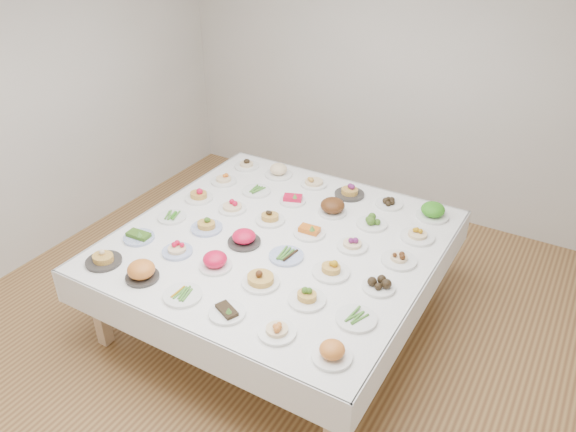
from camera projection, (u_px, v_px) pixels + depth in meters
The scene contains 38 objects.
room_envelope at pixel (264, 117), 3.67m from camera, with size 5.02×5.02×2.81m.
display_table at pixel (278, 245), 4.43m from camera, with size 2.38×2.38×0.75m.
dish_0 at pixel (103, 256), 4.09m from camera, with size 0.26×0.26×0.14m.
dish_1 at pixel (141, 270), 3.92m from camera, with size 0.26×0.26×0.15m.
dish_2 at pixel (183, 294), 3.77m from camera, with size 0.26×0.26×0.05m.
dish_3 at pixel (227, 309), 3.61m from camera, with size 0.24×0.24×0.10m.
dish_4 at pixel (277, 327), 3.44m from camera, with size 0.24×0.24×0.12m.
dish_5 at pixel (332, 350), 3.26m from camera, with size 0.24×0.24×0.14m.
dish_6 at pixel (138, 234), 4.36m from camera, with size 0.24×0.24×0.11m.
dish_7 at pixel (177, 247), 4.20m from camera, with size 0.23×0.23×0.12m.
dish_8 at pixel (215, 260), 4.04m from camera, with size 0.24×0.24×0.13m.
dish_9 at pixel (260, 274), 3.86m from camera, with size 0.26×0.26×0.17m.
dish_10 at pixel (307, 295), 3.71m from camera, with size 0.25×0.25×0.13m.
dish_11 at pixel (356, 317), 3.57m from camera, with size 0.26×0.26×0.06m.
dish_12 at pixel (172, 216), 4.65m from camera, with size 0.23×0.23×0.05m.
dish_13 at pixel (206, 224), 4.48m from camera, with size 0.25×0.25×0.13m.
dish_14 at pixel (244, 236), 4.30m from camera, with size 0.25×0.25×0.15m.
dish_15 at pixel (286, 255), 4.16m from camera, with size 0.26×0.26×0.06m.
dish_16 at pixel (331, 266), 3.97m from camera, with size 0.27×0.27×0.14m.
dish_17 at pixel (379, 283), 3.83m from camera, with size 0.23×0.23×0.10m.
dish_18 at pixel (199, 193), 4.90m from camera, with size 0.24×0.24×0.13m.
dish_19 at pixel (232, 204), 4.74m from camera, with size 0.23×0.23×0.12m.
dish_20 at pixel (270, 216), 4.59m from camera, with size 0.24×0.24×0.12m.
dish_21 at pixel (309, 229), 4.42m from camera, with size 0.25×0.25×0.12m.
dish_22 at pixel (352, 241), 4.26m from camera, with size 0.23×0.23×0.13m.
dish_23 at pixel (399, 255), 4.10m from camera, with size 0.26×0.26×0.13m.
dish_24 at pixel (224, 177), 5.18m from camera, with size 0.24×0.24×0.12m.
dish_25 at pixel (256, 190), 5.03m from camera, with size 0.25×0.25×0.05m.
dish_26 at pixel (293, 198), 4.87m from camera, with size 0.23×0.23×0.10m.
dish_27 at pixel (333, 206), 4.69m from camera, with size 0.26×0.26×0.15m.
dish_28 at pixel (372, 221), 4.54m from camera, with size 0.25×0.25×0.10m.
dish_29 at pixel (418, 231), 4.37m from camera, with size 0.26×0.26×0.14m.
dish_30 at pixel (246, 162), 5.45m from camera, with size 0.23×0.23×0.12m.
dish_31 at pixel (278, 169), 5.29m from camera, with size 0.25×0.25×0.15m.
dish_32 at pixel (314, 179), 5.13m from camera, with size 0.23×0.23×0.13m.
dish_33 at pixel (350, 189), 4.96m from camera, with size 0.26×0.26×0.15m.
dish_34 at pixel (389, 202), 4.82m from camera, with size 0.23×0.23×0.09m.
dish_35 at pixel (433, 209), 4.63m from camera, with size 0.31×0.31×0.17m.
Camera 1 is at (1.90, -2.92, 3.16)m, focal length 35.00 mm.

